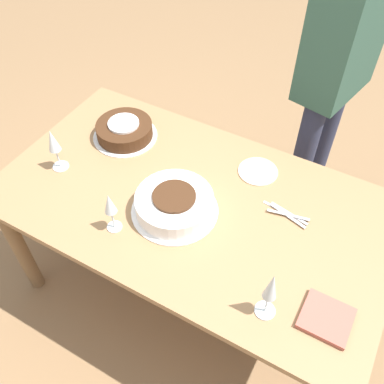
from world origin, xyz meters
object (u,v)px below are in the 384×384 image
(cake_front_chocolate, at_px, (125,130))
(wine_glass_extra, at_px, (271,289))
(person_cutting, at_px, (342,49))
(wine_glass_far, at_px, (110,206))
(cake_center_white, at_px, (174,204))
(wine_glass_near, at_px, (53,143))

(cake_front_chocolate, distance_m, wine_glass_extra, 1.06)
(cake_front_chocolate, bearing_deg, wine_glass_extra, 151.50)
(person_cutting, bearing_deg, wine_glass_far, -11.73)
(cake_center_white, xyz_separation_m, person_cutting, (-0.33, -0.92, 0.31))
(wine_glass_near, bearing_deg, wine_glass_far, 159.07)
(wine_glass_extra, relative_size, person_cutting, 0.13)
(cake_front_chocolate, distance_m, person_cutting, 1.05)
(cake_center_white, bearing_deg, wine_glass_near, 3.14)
(wine_glass_extra, bearing_deg, person_cutting, -82.09)
(wine_glass_far, distance_m, person_cutting, 1.23)
(wine_glass_near, distance_m, wine_glass_extra, 1.08)
(wine_glass_near, bearing_deg, wine_glass_extra, 169.56)
(wine_glass_near, xyz_separation_m, wine_glass_extra, (-1.06, 0.19, 0.01))
(cake_center_white, relative_size, wine_glass_far, 1.85)
(cake_center_white, distance_m, wine_glass_extra, 0.55)
(cake_front_chocolate, distance_m, wine_glass_far, 0.55)
(wine_glass_extra, distance_m, person_cutting, 1.18)
(cake_front_chocolate, height_order, person_cutting, person_cutting)
(wine_glass_far, xyz_separation_m, wine_glass_extra, (-0.65, 0.04, 0.02))
(wine_glass_far, height_order, person_cutting, person_cutting)
(wine_glass_near, distance_m, wine_glass_far, 0.44)
(wine_glass_far, height_order, wine_glass_extra, wine_glass_extra)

